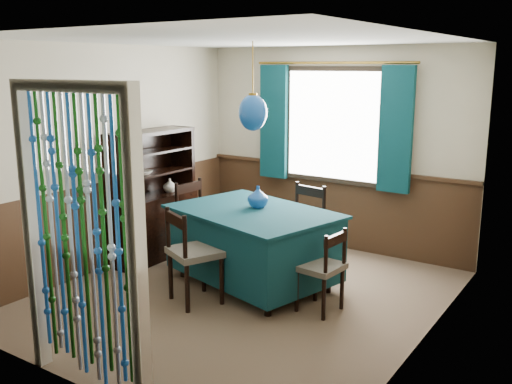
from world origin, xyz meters
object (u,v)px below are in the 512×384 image
Objects in this scene: chair_far at (301,224)px; pendant_lamp at (253,112)px; vase_table at (258,198)px; vase_sideboard at (170,185)px; dining_table at (253,242)px; chair_near at (192,253)px; bowl_shelf at (144,173)px; sideboard at (153,213)px; chair_left at (199,220)px; chair_right at (323,268)px.

chair_far is 1.09× the size of pendant_lamp.
pendant_lamp is at bearing -79.97° from vase_table.
dining_table is at bearing -12.27° from vase_sideboard.
chair_near is 4.78× the size of bowl_shelf.
pendant_lamp is (-0.15, -0.75, 1.31)m from chair_far.
vase_sideboard is at bearing 25.12° from chair_far.
vase_sideboard is (0.06, 0.25, 0.32)m from sideboard.
bowl_shelf is (-1.40, -0.24, 0.16)m from vase_table.
chair_near is at bearing -92.95° from dining_table.
chair_far is at bearing 28.74° from bowl_shelf.
chair_near is at bearing -26.62° from bowl_shelf.
chair_left is 4.56× the size of vase_table.
chair_right is at bearing -19.52° from vase_table.
dining_table is at bearing 4.68° from bowl_shelf.
pendant_lamp is at bearing 78.66° from chair_left.
dining_table is 0.94m from chair_right.
dining_table is 2.38× the size of chair_right.
vase_sideboard is (-1.42, 0.31, -0.95)m from pendant_lamp.
vase_table is at bearing 76.30° from chair_right.
bowl_shelf is at bearing 93.61° from chair_right.
chair_far is at bearing 74.09° from vase_table.
chair_right is 4.08× the size of bowl_shelf.
vase_table reaches higher than chair_far.
chair_left reaches higher than dining_table.
chair_far reaches higher than dining_table.
sideboard reaches higher than chair_right.
sideboard is (-1.48, 0.06, 0.08)m from dining_table.
sideboard is 0.56m from bowl_shelf.
pendant_lamp is (0.93, -0.26, 1.31)m from chair_left.
chair_right is 0.52× the size of sideboard.
bowl_shelf is at bearing -70.68° from sideboard.
dining_table is 1.35m from pendant_lamp.
chair_far is 0.99× the size of chair_left.
chair_far is at bearing 15.55° from vase_sideboard.
vase_sideboard reaches higher than chair_right.
chair_right is at bearing 80.11° from chair_left.
chair_left reaches higher than chair_right.
sideboard reaches higher than dining_table.
chair_left is at bearing 178.85° from dining_table.
chair_right is 1.67m from pendant_lamp.
chair_near is 5.06× the size of vase_sideboard.
chair_far reaches higher than chair_near.
chair_left is 0.60m from vase_sideboard.
chair_left is at bearing 171.65° from vase_table.
chair_left is (-1.09, -0.49, 0.00)m from chair_far.
pendant_lamp reaches higher than chair_far.
vase_table reaches higher than dining_table.
dining_table is 9.15× the size of vase_table.
chair_left is at bearing -5.65° from vase_sideboard.
chair_near is 1.46m from bowl_shelf.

